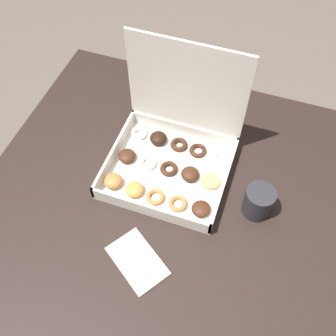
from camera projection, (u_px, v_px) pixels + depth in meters
The scene contains 5 objects.
ground_plane at pixel (166, 278), 1.75m from camera, with size 8.00×8.00×0.00m, color #564C44.
dining_table at pixel (165, 209), 1.23m from camera, with size 1.06×1.00×0.73m.
donut_box at pixel (172, 146), 1.16m from camera, with size 0.35×0.32×0.36m.
coffee_mug at pixel (259, 201), 1.08m from camera, with size 0.08×0.08×0.09m.
paper_napkin at pixel (137, 261), 1.03m from camera, with size 0.19×0.17×0.01m.
Camera 1 is at (0.20, -0.55, 1.72)m, focal length 42.00 mm.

